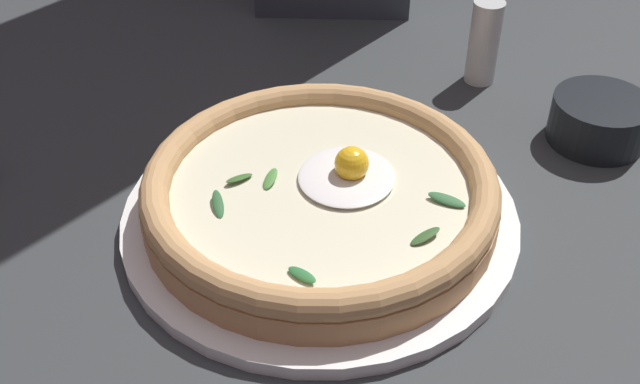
% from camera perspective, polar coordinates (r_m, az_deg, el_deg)
% --- Properties ---
extents(ground_plane, '(2.40, 2.40, 0.03)m').
position_cam_1_polar(ground_plane, '(0.66, -2.29, -3.12)').
color(ground_plane, '#333738').
rests_on(ground_plane, ground).
extents(pizza_plate, '(0.32, 0.32, 0.01)m').
position_cam_1_polar(pizza_plate, '(0.64, -0.00, -1.80)').
color(pizza_plate, white).
rests_on(pizza_plate, ground).
extents(pizza, '(0.29, 0.29, 0.05)m').
position_cam_1_polar(pizza, '(0.63, 0.03, 0.04)').
color(pizza, tan).
rests_on(pizza, pizza_plate).
extents(side_bowl, '(0.09, 0.09, 0.04)m').
position_cam_1_polar(side_bowl, '(0.77, 19.69, 4.96)').
color(side_bowl, black).
rests_on(side_bowl, ground).
extents(pepper_shaker, '(0.03, 0.03, 0.09)m').
position_cam_1_polar(pepper_shaker, '(0.83, 11.89, 10.66)').
color(pepper_shaker, silver).
rests_on(pepper_shaker, ground).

